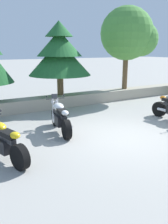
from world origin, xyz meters
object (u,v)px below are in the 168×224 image
at_px(pine_tree_mid_left, 60,53).
at_px(leafy_tree_mid_right, 130,35).
at_px(motorcycle_yellow_near_left, 3,142).
at_px(motorcycle_white_centre, 60,118).

xyz_separation_m(pine_tree_mid_left, leafy_tree_mid_right, (4.03, -0.24, 0.90)).
bearing_deg(motorcycle_yellow_near_left, pine_tree_mid_left, 51.80).
distance_m(motorcycle_white_centre, leafy_tree_mid_right, 7.18).
bearing_deg(leafy_tree_mid_right, motorcycle_white_centre, -149.79).
bearing_deg(motorcycle_yellow_near_left, motorcycle_white_centre, 30.28).
bearing_deg(motorcycle_white_centre, pine_tree_mid_left, 65.27).
height_order(motorcycle_white_centre, pine_tree_mid_left, pine_tree_mid_left).
bearing_deg(pine_tree_mid_left, motorcycle_white_centre, -114.73).
xyz_separation_m(motorcycle_yellow_near_left, pine_tree_mid_left, (3.75, 4.77, 2.07)).
relative_size(motorcycle_white_centre, pine_tree_mid_left, 0.60).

